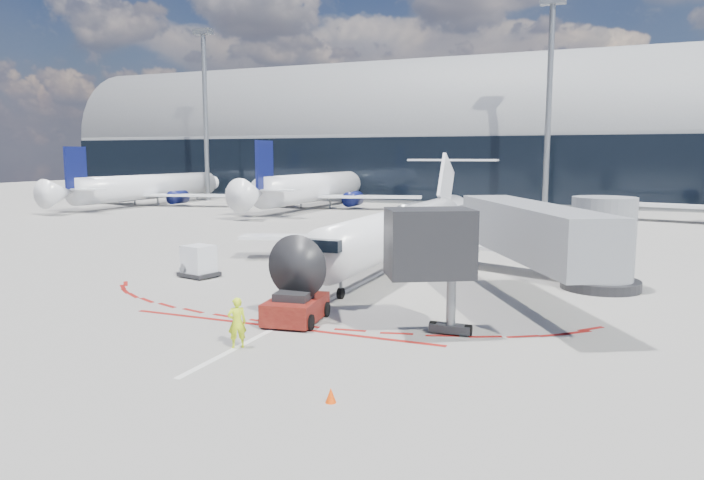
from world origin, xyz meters
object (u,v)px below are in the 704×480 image
at_px(pushback_tug, 296,308).
at_px(ramp_worker, 237,323).
at_px(uld_container, 199,261).
at_px(regional_jet, 405,228).

height_order(pushback_tug, ramp_worker, ramp_worker).
bearing_deg(uld_container, pushback_tug, -20.72).
bearing_deg(pushback_tug, ramp_worker, -101.92).
height_order(regional_jet, pushback_tug, regional_jet).
xyz_separation_m(ramp_worker, uld_container, (-9.28, 10.57, -0.03)).
distance_m(pushback_tug, uld_container, 11.63).
bearing_deg(uld_container, ramp_worker, -34.97).
height_order(pushback_tug, uld_container, uld_container).
bearing_deg(regional_jet, ramp_worker, -91.24).
relative_size(ramp_worker, uld_container, 0.82).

